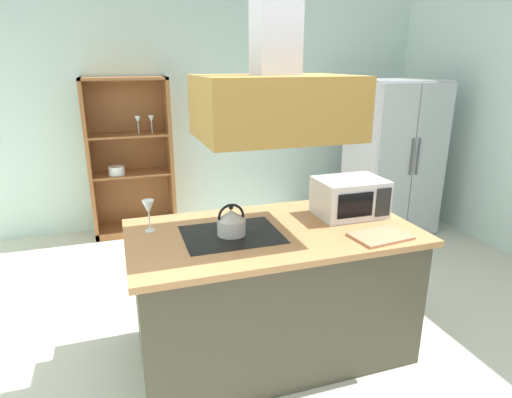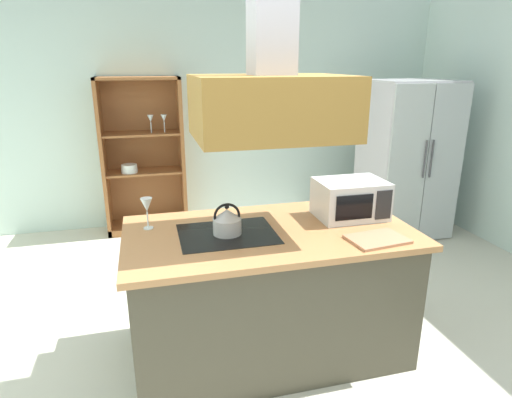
# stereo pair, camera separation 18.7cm
# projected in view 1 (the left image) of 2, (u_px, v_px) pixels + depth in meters

# --- Properties ---
(ground_plane) EXTENTS (7.80, 7.80, 0.00)m
(ground_plane) POSITION_uv_depth(u_px,v_px,m) (277.00, 364.00, 2.88)
(ground_plane) COLOR beige
(wall_back) EXTENTS (6.00, 0.12, 2.70)m
(wall_back) POSITION_uv_depth(u_px,v_px,m) (190.00, 112.00, 5.18)
(wall_back) COLOR silver
(wall_back) RESTS_ON ground
(kitchen_island) EXTENTS (1.84, 0.99, 0.90)m
(kitchen_island) POSITION_uv_depth(u_px,v_px,m) (272.00, 291.00, 2.90)
(kitchen_island) COLOR #464233
(kitchen_island) RESTS_ON ground
(range_hood) EXTENTS (0.90, 0.70, 1.20)m
(range_hood) POSITION_uv_depth(u_px,v_px,m) (275.00, 88.00, 2.50)
(range_hood) COLOR olive
(refrigerator) EXTENTS (0.90, 0.77, 1.75)m
(refrigerator) POSITION_uv_depth(u_px,v_px,m) (392.00, 157.00, 4.98)
(refrigerator) COLOR silver
(refrigerator) RESTS_ON ground
(dish_cabinet) EXTENTS (0.92, 0.40, 1.77)m
(dish_cabinet) POSITION_uv_depth(u_px,v_px,m) (131.00, 166.00, 4.93)
(dish_cabinet) COLOR brown
(dish_cabinet) RESTS_ON ground
(kettle) EXTENTS (0.18, 0.18, 0.20)m
(kettle) POSITION_uv_depth(u_px,v_px,m) (231.00, 222.00, 2.66)
(kettle) COLOR #BDB9B6
(kettle) RESTS_ON kitchen_island
(cutting_board) EXTENTS (0.37, 0.28, 0.02)m
(cutting_board) POSITION_uv_depth(u_px,v_px,m) (380.00, 236.00, 2.64)
(cutting_board) COLOR #B47A58
(cutting_board) RESTS_ON kitchen_island
(microwave) EXTENTS (0.46, 0.35, 0.26)m
(microwave) POSITION_uv_depth(u_px,v_px,m) (350.00, 197.00, 3.00)
(microwave) COLOR silver
(microwave) RESTS_ON kitchen_island
(wine_glass_on_counter) EXTENTS (0.08, 0.08, 0.21)m
(wine_glass_on_counter) POSITION_uv_depth(u_px,v_px,m) (148.00, 208.00, 2.70)
(wine_glass_on_counter) COLOR silver
(wine_glass_on_counter) RESTS_ON kitchen_island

